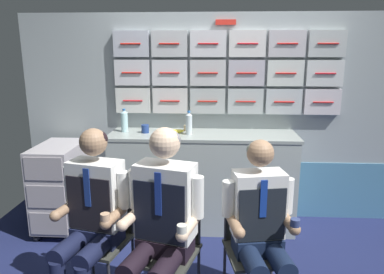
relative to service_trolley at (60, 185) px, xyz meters
name	(u,v)px	position (x,y,z in m)	size (l,w,h in m)	color
galley_bulkhead	(224,116)	(1.63, 0.44, 0.64)	(4.20, 0.14, 2.15)	#97A1A5
galley_counter	(202,180)	(1.42, 0.16, 0.02)	(1.85, 0.53, 0.98)	#AAB4AE
service_trolley	(60,185)	(0.00, 0.00, 0.00)	(0.40, 0.65, 0.88)	black
folding_chair_left	(105,226)	(0.73, -0.92, 0.05)	(0.48, 0.48, 0.84)	#2D2D33
crew_member_left	(91,212)	(0.69, -1.07, 0.23)	(0.52, 0.67, 1.27)	black
folding_chair_right	(171,236)	(1.23, -1.04, 0.05)	(0.49, 0.49, 0.84)	#2D2D33
crew_member_right	(161,218)	(1.19, -1.19, 0.25)	(0.55, 0.70, 1.31)	black
folding_chair_by_counter	(253,235)	(1.81, -0.99, 0.05)	(0.47, 0.47, 0.84)	#2D2D33
crew_member_by_counter	(261,226)	(1.84, -1.15, 0.20)	(0.49, 0.63, 1.22)	black
water_bottle_short	(124,121)	(0.63, 0.20, 0.62)	(0.07, 0.07, 0.24)	#AFDCE2
water_bottle_blue_cap	(189,123)	(1.28, 0.12, 0.62)	(0.06, 0.06, 0.23)	silver
espresso_cup_small	(145,129)	(0.84, 0.17, 0.55)	(0.08, 0.08, 0.08)	navy
paper_cup_blue	(187,128)	(1.25, 0.29, 0.54)	(0.06, 0.06, 0.06)	tan
snack_banana	(176,131)	(1.15, 0.16, 0.53)	(0.17, 0.10, 0.04)	yellow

